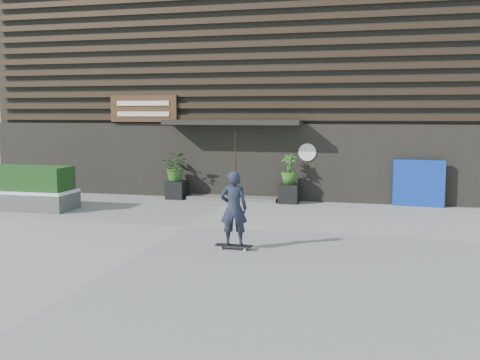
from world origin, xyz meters
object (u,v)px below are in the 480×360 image
(planter_pot_right, at_px, (289,194))
(blue_tarp, at_px, (419,183))
(skateboarder, at_px, (234,209))
(planter_pot_left, at_px, (176,190))
(raised_bed, at_px, (18,200))

(planter_pot_right, relative_size, blue_tarp, 0.39)
(blue_tarp, height_order, skateboarder, skateboarder)
(planter_pot_left, bearing_deg, planter_pot_right, 0.00)
(skateboarder, bearing_deg, planter_pot_right, 88.84)
(planter_pot_left, xyz_separation_m, skateboarder, (3.67, -6.42, 0.57))
(planter_pot_right, xyz_separation_m, blue_tarp, (3.95, 0.30, 0.42))
(blue_tarp, xyz_separation_m, skateboarder, (-4.08, -6.72, 0.15))
(planter_pot_right, bearing_deg, skateboarder, -91.16)
(raised_bed, distance_m, skateboarder, 8.36)
(blue_tarp, bearing_deg, planter_pot_right, -171.10)
(planter_pot_right, distance_m, raised_bed, 8.29)
(raised_bed, relative_size, blue_tarp, 2.29)
(raised_bed, height_order, skateboarder, skateboarder)
(planter_pot_left, relative_size, skateboarder, 0.36)
(skateboarder, bearing_deg, raised_bed, 155.73)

